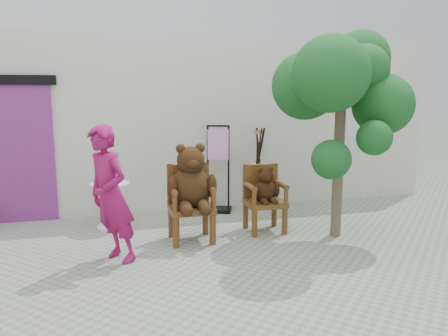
% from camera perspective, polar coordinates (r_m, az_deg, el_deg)
% --- Properties ---
extents(ground_plane, '(60.00, 60.00, 0.00)m').
position_cam_1_polar(ground_plane, '(5.49, 2.70, -12.10)').
color(ground_plane, gray).
rests_on(ground_plane, ground).
extents(back_wall, '(9.00, 1.00, 3.00)m').
position_cam_1_polar(back_wall, '(8.13, -3.90, 5.84)').
color(back_wall, silver).
rests_on(back_wall, ground).
extents(doorway, '(1.40, 0.11, 2.33)m').
position_cam_1_polar(doorway, '(7.62, -25.78, 2.12)').
color(doorway, '#792878').
rests_on(doorway, ground).
extents(chair_big, '(0.68, 0.72, 1.37)m').
position_cam_1_polar(chair_big, '(6.03, -4.34, -2.52)').
color(chair_big, '#4B2C10').
rests_on(chair_big, ground).
extents(chair_small, '(0.56, 0.53, 0.98)m').
position_cam_1_polar(chair_small, '(6.53, 5.29, -3.18)').
color(chair_small, '#4B2C10').
rests_on(chair_small, ground).
extents(person, '(0.69, 0.74, 1.69)m').
position_cam_1_polar(person, '(5.37, -14.54, -3.46)').
color(person, '#931251').
rests_on(person, ground).
extents(cafe_table, '(0.60, 0.60, 0.70)m').
position_cam_1_polar(cafe_table, '(6.91, -14.60, -4.01)').
color(cafe_table, white).
rests_on(cafe_table, ground).
extents(display_stand, '(0.54, 0.49, 1.51)m').
position_cam_1_polar(display_stand, '(7.57, -0.76, -1.41)').
color(display_stand, black).
rests_on(display_stand, ground).
extents(stool_bucket, '(0.32, 0.32, 1.45)m').
position_cam_1_polar(stool_bucket, '(7.78, 4.65, -0.70)').
color(stool_bucket, white).
rests_on(stool_bucket, ground).
extents(tree, '(1.88, 1.75, 2.96)m').
position_cam_1_polar(tree, '(6.26, 15.13, 10.80)').
color(tree, '#4A3D2C').
rests_on(tree, ground).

